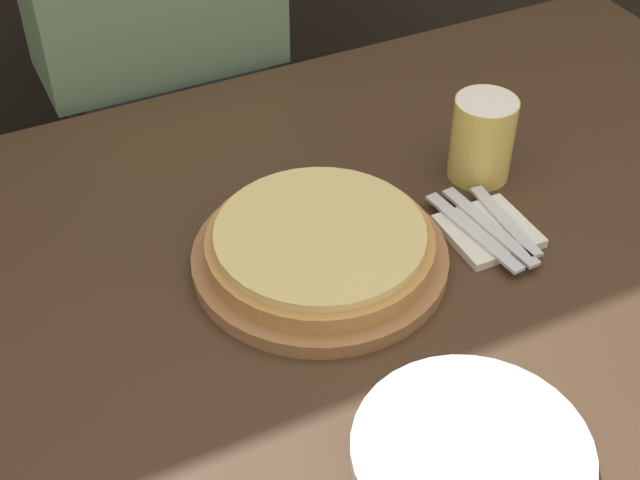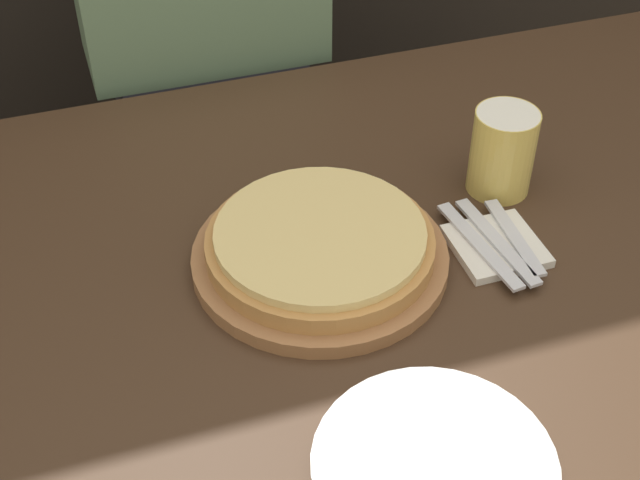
% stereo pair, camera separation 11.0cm
% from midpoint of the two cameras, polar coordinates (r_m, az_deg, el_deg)
% --- Properties ---
extents(dining_table, '(1.53, 1.01, 0.76)m').
position_cam_midpoint_polar(dining_table, '(1.41, 4.85, -13.41)').
color(dining_table, '#3D2819').
rests_on(dining_table, ground_plane).
extents(pizza_on_board, '(0.32, 0.32, 0.06)m').
position_cam_midpoint_polar(pizza_on_board, '(1.11, 2.84, -0.68)').
color(pizza_on_board, '#99663D').
rests_on(pizza_on_board, dining_table).
extents(beer_glass, '(0.09, 0.09, 0.12)m').
position_cam_midpoint_polar(beer_glass, '(1.25, 14.14, 5.61)').
color(beer_glass, '#E5C65B').
rests_on(beer_glass, dining_table).
extents(dinner_plate, '(0.25, 0.25, 0.02)m').
position_cam_midpoint_polar(dinner_plate, '(0.93, 10.80, -14.26)').
color(dinner_plate, silver).
rests_on(dinner_plate, dining_table).
extents(napkin_stack, '(0.11, 0.11, 0.01)m').
position_cam_midpoint_polar(napkin_stack, '(1.18, 13.85, -0.49)').
color(napkin_stack, silver).
rests_on(napkin_stack, dining_table).
extents(fork, '(0.04, 0.18, 0.00)m').
position_cam_midpoint_polar(fork, '(1.16, 12.85, -0.43)').
color(fork, silver).
rests_on(fork, napkin_stack).
extents(dinner_knife, '(0.03, 0.18, 0.00)m').
position_cam_midpoint_polar(dinner_knife, '(1.17, 13.91, -0.18)').
color(dinner_knife, silver).
rests_on(dinner_knife, napkin_stack).
extents(spoon, '(0.03, 0.15, 0.00)m').
position_cam_midpoint_polar(spoon, '(1.18, 14.96, 0.08)').
color(spoon, silver).
rests_on(spoon, napkin_stack).
extents(diner_person, '(0.41, 0.20, 1.33)m').
position_cam_midpoint_polar(diner_person, '(1.66, -5.20, 9.13)').
color(diner_person, '#33333D').
rests_on(diner_person, ground_plane).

